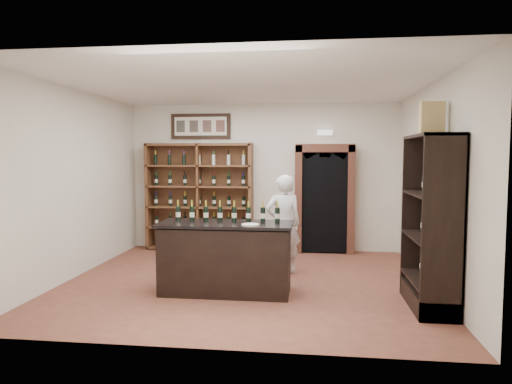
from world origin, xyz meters
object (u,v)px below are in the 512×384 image
at_px(wine_shelf, 200,197).
at_px(shopkeeper, 283,224).
at_px(counter_bottle_0, 178,213).
at_px(tasting_counter, 226,258).
at_px(wine_crate, 432,119).
at_px(side_cabinet, 432,249).

relative_size(wine_shelf, shopkeeper, 1.35).
xyz_separation_m(wine_shelf, counter_bottle_0, (0.38, -2.81, 0.01)).
bearing_deg(counter_bottle_0, tasting_counter, -9.90).
distance_m(tasting_counter, wine_crate, 3.34).
relative_size(tasting_counter, counter_bottle_0, 6.27).
height_order(tasting_counter, side_cabinet, side_cabinet).
distance_m(counter_bottle_0, shopkeeper, 1.82).
height_order(tasting_counter, shopkeeper, shopkeeper).
bearing_deg(side_cabinet, tasting_counter, 173.72).
distance_m(wine_shelf, counter_bottle_0, 2.83).
distance_m(wine_shelf, shopkeeper, 2.56).
distance_m(side_cabinet, wine_crate, 1.68).
bearing_deg(counter_bottle_0, wine_crate, -3.31).
bearing_deg(tasting_counter, counter_bottle_0, 170.10).
distance_m(wine_shelf, tasting_counter, 3.19).
bearing_deg(shopkeeper, wine_shelf, -61.10).
relative_size(side_cabinet, wine_crate, 5.11).
xyz_separation_m(wine_shelf, tasting_counter, (1.10, -2.93, -0.61)).
relative_size(wine_shelf, tasting_counter, 1.17).
relative_size(counter_bottle_0, shopkeeper, 0.18).
xyz_separation_m(tasting_counter, side_cabinet, (2.72, -0.30, 0.26)).
height_order(wine_shelf, counter_bottle_0, wine_shelf).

